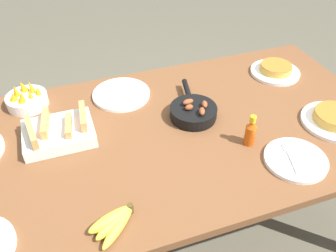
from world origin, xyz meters
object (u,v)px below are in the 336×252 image
skillet (193,111)px  empty_plate_mid_edge (296,160)px  frittata_plate_side (275,70)px  hot_sauce_bottle (251,132)px  empty_plate_far_right (121,94)px  frittata_plate_center (335,119)px  banana_bunch (114,222)px  fruit_bowl_mango (26,99)px  melon_tray (58,132)px

skillet → empty_plate_mid_edge: 0.45m
skillet → frittata_plate_side: bearing=-58.6°
hot_sauce_bottle → empty_plate_far_right: bearing=129.3°
frittata_plate_center → frittata_plate_side: bearing=92.4°
frittata_plate_side → hot_sauce_bottle: bearing=-132.5°
skillet → empty_plate_mid_edge: size_ratio=1.41×
banana_bunch → frittata_plate_center: (0.98, 0.19, 0.00)m
frittata_plate_center → hot_sauce_bottle: size_ratio=2.01×
frittata_plate_side → fruit_bowl_mango: bearing=173.8°
frittata_plate_side → empty_plate_mid_edge: size_ratio=1.05×
melon_tray → empty_plate_far_right: size_ratio=1.03×
banana_bunch → fruit_bowl_mango: bearing=106.9°
empty_plate_mid_edge → hot_sauce_bottle: 0.19m
frittata_plate_center → fruit_bowl_mango: 1.32m
skillet → hot_sauce_bottle: bearing=-136.7°
frittata_plate_center → hot_sauce_bottle: 0.40m
banana_bunch → empty_plate_far_right: 0.70m
frittata_plate_side → empty_plate_far_right: frittata_plate_side is taller
empty_plate_far_right → melon_tray: bearing=-145.6°
frittata_plate_center → empty_plate_mid_edge: (-0.28, -0.14, -0.01)m
frittata_plate_side → fruit_bowl_mango: (-1.18, 0.13, 0.02)m
hot_sauce_bottle → skillet: bearing=121.7°
banana_bunch → frittata_plate_side: bearing=32.6°
fruit_bowl_mango → hot_sauce_bottle: hot_sauce_bottle is taller
frittata_plate_side → skillet: bearing=-160.3°
skillet → hot_sauce_bottle: (0.14, -0.23, 0.03)m
melon_tray → frittata_plate_center: bearing=-14.5°
frittata_plate_center → empty_plate_mid_edge: 0.32m
empty_plate_mid_edge → fruit_bowl_mango: size_ratio=1.31×
fruit_bowl_mango → hot_sauce_bottle: (0.80, -0.54, 0.02)m
empty_plate_mid_edge → fruit_bowl_mango: (-0.92, 0.69, 0.03)m
fruit_bowl_mango → frittata_plate_side: bearing=-6.2°
frittata_plate_side → melon_tray: bearing=-172.5°
banana_bunch → skillet: 0.61m
empty_plate_far_right → fruit_bowl_mango: (-0.41, 0.06, 0.03)m
skillet → hot_sauce_bottle: 0.27m
skillet → hot_sauce_bottle: hot_sauce_bottle is taller
frittata_plate_center → hot_sauce_bottle: bearing=179.0°
frittata_plate_side → fruit_bowl_mango: size_ratio=1.37×
skillet → fruit_bowl_mango: (-0.66, 0.32, 0.01)m
fruit_bowl_mango → empty_plate_mid_edge: bearing=-36.9°
banana_bunch → melon_tray: size_ratio=0.61×
frittata_plate_center → empty_plate_far_right: (-0.79, 0.49, -0.01)m
frittata_plate_side → hot_sauce_bottle: (-0.38, -0.42, 0.04)m
melon_tray → empty_plate_far_right: (0.30, 0.21, -0.02)m
banana_bunch → fruit_bowl_mango: (-0.23, 0.74, 0.02)m
empty_plate_far_right → empty_plate_mid_edge: same height
banana_bunch → frittata_plate_center: bearing=11.1°
empty_plate_mid_edge → hot_sauce_bottle: hot_sauce_bottle is taller
frittata_plate_side → fruit_bowl_mango: fruit_bowl_mango is taller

